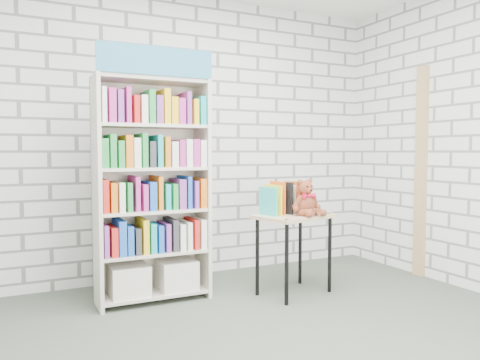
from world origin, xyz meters
name	(u,v)px	position (x,y,z in m)	size (l,w,h in m)	color
ground	(277,352)	(0.00, 0.00, 0.00)	(4.50, 4.50, 0.00)	#434C40
room_shell	(278,64)	(0.00, 0.00, 1.78)	(4.52, 4.02, 2.81)	silver
bookshelf	(152,188)	(-0.41, 1.36, 0.95)	(0.93, 0.36, 2.08)	beige
display_table	(294,226)	(0.76, 0.99, 0.61)	(0.75, 0.60, 0.70)	tan
table_books	(286,198)	(0.73, 1.09, 0.84)	(0.49, 0.31, 0.27)	#2AB8B3
teddy_bear	(306,201)	(0.82, 0.90, 0.83)	(0.29, 0.27, 0.31)	brown
door_trim	(421,172)	(2.23, 0.95, 1.05)	(0.05, 0.12, 2.10)	tan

